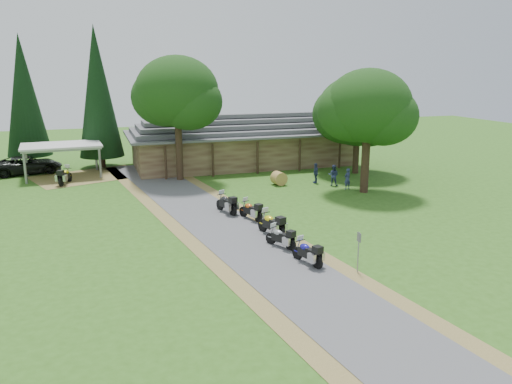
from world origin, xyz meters
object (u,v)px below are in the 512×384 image
object	(u,v)px
car_dark_suv	(27,160)
motorcycle_row_c	(271,223)
lodge	(243,139)
hay_bale	(279,178)
carport	(63,160)
motorcycle_row_e	(226,203)
motorcycle_row_b	(281,236)
motorcycle_carport_a	(65,175)
motorcycle_row_d	(251,209)
motorcycle_row_a	(307,252)

from	to	relation	value
car_dark_suv	motorcycle_row_c	xyz separation A→B (m)	(14.53, -22.39, -0.46)
lodge	hay_bale	size ratio (longest dim) A/B	20.19
carport	hay_bale	distance (m)	18.56
lodge	motorcycle_row_c	bearing A→B (deg)	-102.59
carport	motorcycle_row_e	distance (m)	18.32
motorcycle_row_c	motorcycle_row_b	bearing A→B (deg)	157.91
carport	motorcycle_carport_a	bearing A→B (deg)	-89.88
motorcycle_row_c	motorcycle_row_e	bearing A→B (deg)	-2.70
carport	motorcycle_row_e	xyz separation A→B (m)	(10.31, -15.13, -0.70)
carport	hay_bale	world-z (taller)	carport
motorcycle_row_b	motorcycle_row_d	world-z (taller)	motorcycle_row_d
car_dark_suv	motorcycle_carport_a	distance (m)	6.26
carport	motorcycle_carport_a	xyz separation A→B (m)	(0.24, -3.13, -0.66)
carport	motorcycle_row_e	size ratio (longest dim) A/B	3.18
car_dark_suv	motorcycle_row_d	size ratio (longest dim) A/B	3.29
motorcycle_row_c	motorcycle_row_d	distance (m)	3.22
hay_bale	motorcycle_row_e	bearing A→B (deg)	-133.46
motorcycle_row_d	motorcycle_carport_a	size ratio (longest dim) A/B	0.88
carport	motorcycle_row_d	bearing A→B (deg)	-60.38
motorcycle_row_c	lodge	bearing A→B (deg)	-28.76
motorcycle_row_e	hay_bale	distance (m)	8.74
carport	motorcycle_row_c	size ratio (longest dim) A/B	3.05
motorcycle_row_b	motorcycle_row_e	bearing A→B (deg)	-18.93
lodge	motorcycle_carport_a	distance (m)	16.37
motorcycle_row_a	motorcycle_row_d	distance (m)	7.67
lodge	motorcycle_row_a	xyz separation A→B (m)	(-4.42, -25.03, -1.82)
motorcycle_row_c	motorcycle_row_d	xyz separation A→B (m)	(-0.16, 3.22, -0.08)
lodge	carport	world-z (taller)	lodge
motorcycle_row_b	hay_bale	distance (m)	14.24
lodge	motorcycle_row_d	distance (m)	18.11
motorcycle_row_b	motorcycle_row_a	bearing A→B (deg)	161.42
car_dark_suv	motorcycle_carport_a	xyz separation A→B (m)	(3.24, -5.34, -0.45)
motorcycle_row_c	motorcycle_row_d	size ratio (longest dim) A/B	1.12
motorcycle_row_e	motorcycle_carport_a	world-z (taller)	motorcycle_carport_a
motorcycle_row_d	motorcycle_carport_a	bearing A→B (deg)	17.29
motorcycle_row_e	motorcycle_carport_a	bearing A→B (deg)	23.64
lodge	motorcycle_row_b	size ratio (longest dim) A/B	12.17
hay_bale	motorcycle_carport_a	bearing A→B (deg)	160.63
car_dark_suv	motorcycle_row_a	world-z (taller)	car_dark_suv
car_dark_suv	motorcycle_row_b	world-z (taller)	car_dark_suv
hay_bale	carport	bearing A→B (deg)	151.70
car_dark_suv	hay_bale	distance (m)	22.25
motorcycle_row_d	hay_bale	size ratio (longest dim) A/B	1.76
motorcycle_row_b	motorcycle_carport_a	xyz separation A→B (m)	(-11.08, 18.99, 0.12)
motorcycle_carport_a	car_dark_suv	bearing A→B (deg)	51.28
motorcycle_row_a	motorcycle_row_c	xyz separation A→B (m)	(-0.17, 4.44, 0.09)
motorcycle_row_a	hay_bale	distance (m)	16.50
motorcycle_carport_a	motorcycle_row_b	bearing A→B (deg)	-129.74
carport	motorcycle_row_a	world-z (taller)	carport
lodge	motorcycle_carport_a	size ratio (longest dim) A/B	10.14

